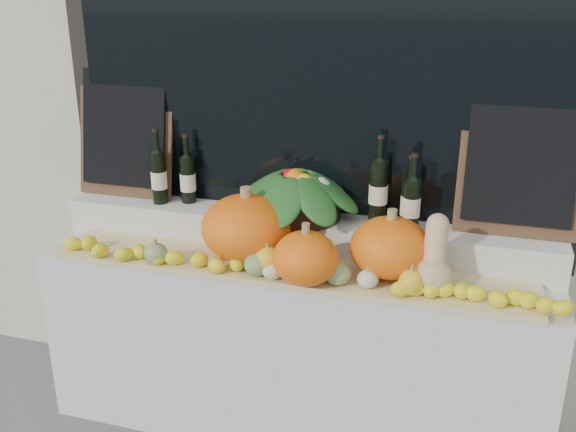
{
  "coord_description": "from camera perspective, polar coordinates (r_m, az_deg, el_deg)",
  "views": [
    {
      "loc": [
        0.72,
        -0.98,
        2.08
      ],
      "look_at": [
        0.0,
        1.45,
        1.12
      ],
      "focal_mm": 40.0,
      "sensor_mm": 36.0,
      "label": 1
    }
  ],
  "objects": [
    {
      "name": "lemon_heap",
      "position": [
        2.65,
        -0.99,
        -4.89
      ],
      "size": [
        2.2,
        0.16,
        0.06
      ],
      "primitive_type": null,
      "color": "yellow",
      "rests_on": "straw_bedding"
    },
    {
      "name": "decorative_gourds",
      "position": [
        2.63,
        0.11,
        -4.59
      ],
      "size": [
        1.19,
        0.14,
        0.15
      ],
      "color": "#2A5F1C",
      "rests_on": "straw_bedding"
    },
    {
      "name": "wine_bottle_far_right",
      "position": [
        2.84,
        10.72,
        1.21
      ],
      "size": [
        0.08,
        0.08,
        0.32
      ],
      "color": "black",
      "rests_on": "rear_tier"
    },
    {
      "name": "chalkboard_left",
      "position": [
        3.26,
        -14.31,
        7.31
      ],
      "size": [
        0.5,
        0.14,
        0.61
      ],
      "rotation": [
        -0.19,
        0.0,
        0.0
      ],
      "color": "#4C331E",
      "rests_on": "rear_tier"
    },
    {
      "name": "pumpkin_left",
      "position": [
        2.79,
        -3.7,
        -1.03
      ],
      "size": [
        0.47,
        0.47,
        0.29
      ],
      "primitive_type": "ellipsoid",
      "rotation": [
        0.0,
        0.0,
        0.21
      ],
      "color": "orange",
      "rests_on": "straw_bedding"
    },
    {
      "name": "produce_bowl",
      "position": [
        2.9,
        0.67,
        2.05
      ],
      "size": [
        0.63,
        0.63,
        0.24
      ],
      "color": "black",
      "rests_on": "rear_tier"
    },
    {
      "name": "pumpkin_center",
      "position": [
        2.57,
        1.57,
        -3.77
      ],
      "size": [
        0.35,
        0.35,
        0.22
      ],
      "primitive_type": "ellipsoid",
      "rotation": [
        0.0,
        0.0,
        -0.4
      ],
      "color": "orange",
      "rests_on": "straw_bedding"
    },
    {
      "name": "display_sill",
      "position": [
        3.08,
        0.41,
        -11.41
      ],
      "size": [
        2.3,
        0.55,
        0.88
      ],
      "primitive_type": "cube",
      "color": "silver",
      "rests_on": "ground"
    },
    {
      "name": "wine_bottle_far_left",
      "position": [
        3.14,
        -11.41,
        3.45
      ],
      "size": [
        0.08,
        0.08,
        0.37
      ],
      "color": "black",
      "rests_on": "rear_tier"
    },
    {
      "name": "chalkboard_right",
      "position": [
        2.82,
        20.04,
        4.66
      ],
      "size": [
        0.5,
        0.14,
        0.61
      ],
      "rotation": [
        -0.19,
        0.0,
        0.0
      ],
      "color": "#4C331E",
      "rests_on": "rear_tier"
    },
    {
      "name": "straw_bedding",
      "position": [
        2.76,
        -0.3,
        -4.77
      ],
      "size": [
        2.1,
        0.32,
        0.02
      ],
      "primitive_type": "cube",
      "color": "tan",
      "rests_on": "display_sill"
    },
    {
      "name": "rear_tier",
      "position": [
        2.98,
        1.24,
        -1.41
      ],
      "size": [
        2.3,
        0.25,
        0.16
      ],
      "primitive_type": "cube",
      "color": "silver",
      "rests_on": "display_sill"
    },
    {
      "name": "wine_bottle_tall",
      "position": [
        2.85,
        8.04,
        2.23
      ],
      "size": [
        0.08,
        0.08,
        0.4
      ],
      "color": "black",
      "rests_on": "rear_tier"
    },
    {
      "name": "pumpkin_right",
      "position": [
        2.66,
        9.07,
        -2.77
      ],
      "size": [
        0.42,
        0.42,
        0.25
      ],
      "primitive_type": "ellipsoid",
      "rotation": [
        0.0,
        0.0,
        0.31
      ],
      "color": "orange",
      "rests_on": "straw_bedding"
    },
    {
      "name": "wine_bottle_near_left",
      "position": [
        3.13,
        -8.9,
        3.28
      ],
      "size": [
        0.08,
        0.08,
        0.34
      ],
      "color": "black",
      "rests_on": "rear_tier"
    },
    {
      "name": "butternut_squash",
      "position": [
        2.59,
        12.85,
        -3.87
      ],
      "size": [
        0.15,
        0.21,
        0.29
      ],
      "color": "tan",
      "rests_on": "straw_bedding"
    },
    {
      "name": "wine_bottle_near_right",
      "position": [
        2.8,
        10.93,
        1.11
      ],
      "size": [
        0.08,
        0.08,
        0.34
      ],
      "color": "black",
      "rests_on": "rear_tier"
    }
  ]
}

